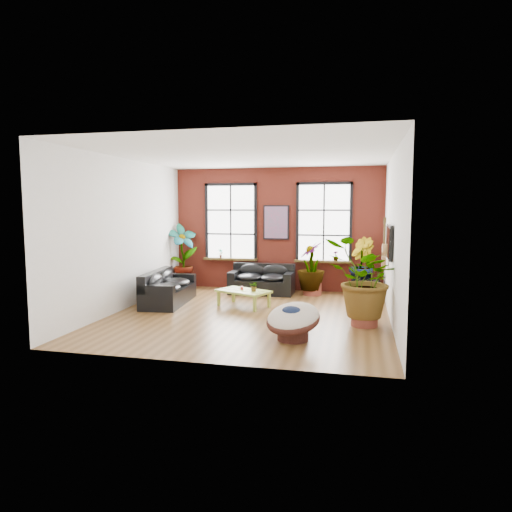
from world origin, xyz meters
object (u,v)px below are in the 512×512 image
(papasan_chair, at_px, (293,320))
(coffee_table, at_px, (244,292))
(sofa_left, at_px, (167,289))
(sofa_back, at_px, (262,280))

(papasan_chair, bearing_deg, coffee_table, 143.52)
(papasan_chair, bearing_deg, sofa_left, 166.69)
(sofa_left, xyz_separation_m, coffee_table, (1.95, 0.05, -0.01))
(coffee_table, relative_size, papasan_chair, 1.12)
(sofa_left, relative_size, papasan_chair, 1.68)
(sofa_back, bearing_deg, papasan_chair, -70.88)
(coffee_table, bearing_deg, papasan_chair, -34.26)
(sofa_back, xyz_separation_m, sofa_left, (-2.02, -1.85, 0.00))
(coffee_table, bearing_deg, sofa_back, 111.74)
(sofa_back, distance_m, sofa_left, 2.74)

